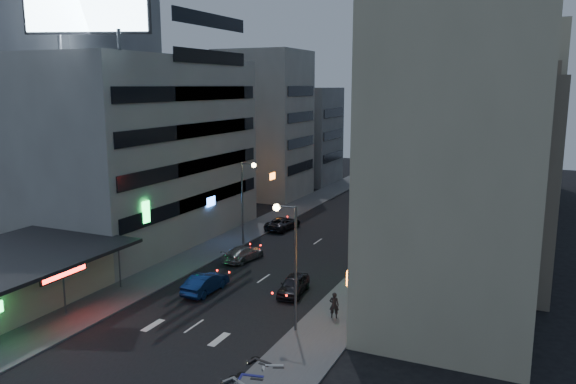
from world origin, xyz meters
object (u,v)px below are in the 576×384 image
Objects in this scene: parked_car_left at (283,223)px; parked_car_right_far at (379,228)px; road_car_silver at (243,253)px; scooter_silver_b at (284,356)px; parked_car_right_mid at (371,242)px; person at (334,305)px; scooter_blue at (265,366)px; road_car_blue at (205,283)px; scooter_silver_a at (249,376)px; parked_car_right_near at (294,285)px; scooter_black_b at (272,354)px.

parked_car_right_far is (9.94, 2.40, -0.02)m from parked_car_left.
road_car_silver is 19.55m from scooter_silver_b.
parked_car_right_mid is 0.88× the size of parked_car_left.
scooter_blue is (-0.77, -8.73, -0.30)m from person.
scooter_silver_b is at bearing 142.58° from road_car_blue.
road_car_blue is at bearing 66.37° from scooter_silver_a.
parked_car_right_near is 2.29× the size of scooter_black_b.
parked_car_right_near is 13.76m from parked_car_right_mid.
scooter_black_b is at bearing 131.89° from road_car_silver.
parked_car_right_far is 2.58× the size of scooter_silver_b.
person reaches higher than parked_car_right_mid.
person is 0.93× the size of scooter_blue.
scooter_silver_b is (1.93, -23.90, -0.05)m from parked_car_right_mid.
parked_car_right_near is at bearing -2.32° from scooter_silver_b.
road_car_blue is (-6.18, -2.41, 0.03)m from parked_car_right_near.
scooter_black_b is 0.65m from scooter_silver_b.
road_car_blue is 2.56× the size of scooter_silver_b.
parked_car_left is at bearing -69.91° from person.
parked_car_right_near is 2.12× the size of scooter_silver_a.
parked_car_right_mid is 2.24× the size of scooter_blue.
road_car_blue is at bearing -165.77° from parked_car_right_near.
parked_car_left reaches higher than parked_car_right_far.
road_car_blue reaches higher than parked_car_right_far.
scooter_black_b is 1.04× the size of scooter_silver_b.
scooter_silver_b is (0.67, 2.85, -0.07)m from scooter_silver_a.
parked_car_right_far is at bearing -108.10° from road_car_blue.
person is at bearing -43.02° from parked_car_right_near.
parked_car_right_near is 12.38m from scooter_blue.
road_car_silver is 19.33m from scooter_black_b.
parked_car_right_mid is 2.44× the size of scooter_silver_b.
scooter_silver_b is (0.63, 0.16, -0.02)m from scooter_black_b.
parked_car_right_near is at bearing 5.59° from scooter_blue.
scooter_silver_a is 1.31m from scooter_blue.
parked_car_right_near is 9.29m from road_car_silver.
road_car_blue is (-7.35, -21.90, 0.08)m from parked_car_right_far.
parked_car_left is 1.08× the size of road_car_blue.
parked_car_right_near is at bearing -105.24° from parked_car_right_mid.
parked_car_right_near reaches higher than parked_car_right_far.
parked_car_left reaches higher than road_car_silver.
parked_car_right_far is at bearing -160.65° from parked_car_left.
parked_car_right_far is 2.47× the size of scooter_black_b.
scooter_blue is 1.62m from scooter_silver_b.
scooter_silver_b is (0.40, 1.57, -0.05)m from scooter_blue.
scooter_silver_b is (-0.37, -7.16, -0.35)m from person.
parked_car_right_near is at bearing 28.78° from scooter_black_b.
scooter_black_b is at bearing -93.69° from parked_car_right_mid.
parked_car_right_far is 23.10m from road_car_blue.
parked_car_right_near is 2.19× the size of scooter_blue.
scooter_silver_a is at bearing -169.81° from scooter_black_b.
parked_car_right_far is 1.01× the size of road_car_blue.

